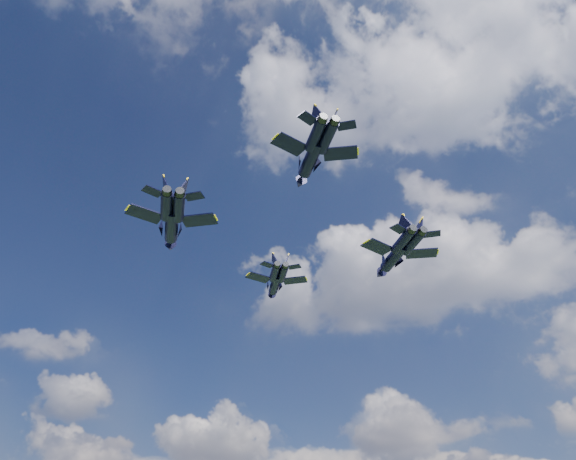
{
  "coord_description": "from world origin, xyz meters",
  "views": [
    {
      "loc": [
        27.47,
        -67.44,
        8.63
      ],
      "look_at": [
        -1.7,
        0.61,
        57.33
      ],
      "focal_mm": 35.0,
      "sensor_mm": 36.0,
      "label": 1
    }
  ],
  "objects_px": {
    "jet_left": "(172,227)",
    "jet_slot": "(310,160)",
    "jet_lead": "(275,285)",
    "jet_right": "(393,258)"
  },
  "relations": [
    {
      "from": "jet_lead",
      "to": "jet_left",
      "type": "distance_m",
      "value": 27.24
    },
    {
      "from": "jet_slot",
      "to": "jet_left",
      "type": "bearing_deg",
      "value": 126.85
    },
    {
      "from": "jet_left",
      "to": "jet_right",
      "type": "xyz_separation_m",
      "value": [
        30.28,
        19.85,
        -1.97
      ]
    },
    {
      "from": "jet_left",
      "to": "jet_slot",
      "type": "height_order",
      "value": "jet_left"
    },
    {
      "from": "jet_lead",
      "to": "jet_left",
      "type": "height_order",
      "value": "jet_lead"
    },
    {
      "from": "jet_lead",
      "to": "jet_right",
      "type": "xyz_separation_m",
      "value": [
        24.46,
        -6.73,
        -3.41
      ]
    },
    {
      "from": "jet_right",
      "to": "jet_lead",
      "type": "bearing_deg",
      "value": 126.44
    },
    {
      "from": "jet_left",
      "to": "jet_right",
      "type": "height_order",
      "value": "jet_left"
    },
    {
      "from": "jet_right",
      "to": "jet_slot",
      "type": "xyz_separation_m",
      "value": [
        -4.1,
        -27.06,
        1.2
      ]
    },
    {
      "from": "jet_right",
      "to": "jet_slot",
      "type": "height_order",
      "value": "jet_slot"
    }
  ]
}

